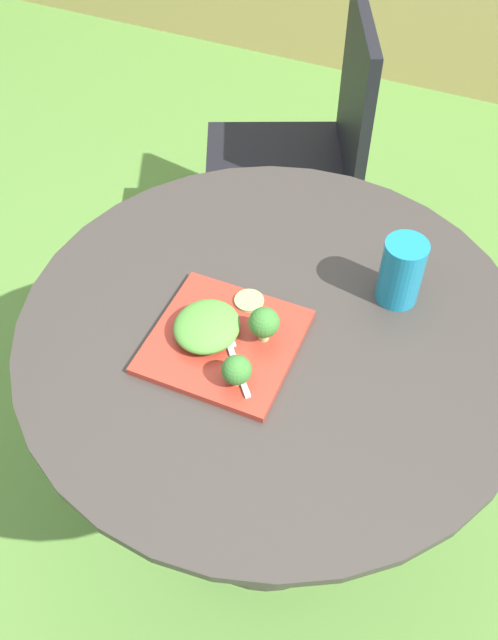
{
  "coord_description": "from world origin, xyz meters",
  "views": [
    {
      "loc": [
        0.28,
        -0.77,
        1.72
      ],
      "look_at": [
        -0.03,
        -0.04,
        0.79
      ],
      "focal_mm": 39.14,
      "sensor_mm": 36.0,
      "label": 1
    }
  ],
  "objects_px": {
    "patio_chair": "(312,143)",
    "drinking_glass": "(401,274)",
    "salad_plate": "(224,341)",
    "fork": "(233,355)"
  },
  "relations": [
    {
      "from": "drinking_glass",
      "to": "fork",
      "type": "bearing_deg",
      "value": -130.45
    },
    {
      "from": "salad_plate",
      "to": "fork",
      "type": "bearing_deg",
      "value": -44.19
    },
    {
      "from": "fork",
      "to": "drinking_glass",
      "type": "bearing_deg",
      "value": 49.55
    },
    {
      "from": "salad_plate",
      "to": "drinking_glass",
      "type": "relative_size",
      "value": 1.89
    },
    {
      "from": "drinking_glass",
      "to": "fork",
      "type": "height_order",
      "value": "drinking_glass"
    },
    {
      "from": "salad_plate",
      "to": "patio_chair",
      "type": "bearing_deg",
      "value": 99.33
    },
    {
      "from": "patio_chair",
      "to": "drinking_glass",
      "type": "relative_size",
      "value": 6.71
    },
    {
      "from": "drinking_glass",
      "to": "fork",
      "type": "relative_size",
      "value": 1.04
    },
    {
      "from": "drinking_glass",
      "to": "fork",
      "type": "xyz_separation_m",
      "value": [
        -0.22,
        -0.26,
        -0.04
      ]
    },
    {
      "from": "salad_plate",
      "to": "drinking_glass",
      "type": "xyz_separation_m",
      "value": [
        0.25,
        0.23,
        0.05
      ]
    }
  ]
}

